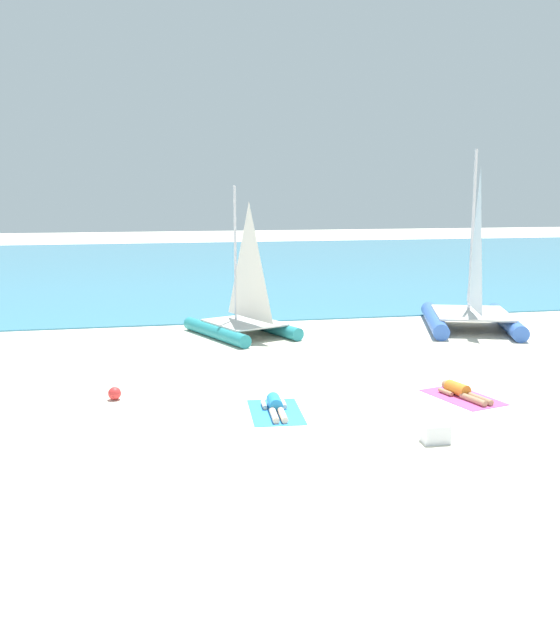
% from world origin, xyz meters
% --- Properties ---
extents(ground_plane, '(120.00, 120.00, 0.00)m').
position_xyz_m(ground_plane, '(0.00, 10.00, 0.00)').
color(ground_plane, beige).
extents(ocean_water, '(120.00, 40.00, 0.05)m').
position_xyz_m(ocean_water, '(0.00, 31.16, 0.03)').
color(ocean_water, teal).
rests_on(ocean_water, ground).
extents(sailboat_blue, '(4.32, 5.41, 6.14)m').
position_xyz_m(sailboat_blue, '(7.48, 8.44, 0.92)').
color(sailboat_blue, blue).
rests_on(sailboat_blue, ground).
extents(sailboat_teal, '(3.65, 4.39, 4.91)m').
position_xyz_m(sailboat_teal, '(-0.44, 8.87, 0.73)').
color(sailboat_teal, teal).
rests_on(sailboat_teal, ground).
extents(towel_left, '(1.24, 1.98, 0.01)m').
position_xyz_m(towel_left, '(-1.02, 0.53, 0.01)').
color(towel_left, '#338CD8').
rests_on(towel_left, ground).
extents(sunbather_left, '(0.57, 1.57, 0.30)m').
position_xyz_m(sunbather_left, '(-1.02, 0.60, 0.13)').
color(sunbather_left, '#268CCC').
rests_on(sunbather_left, towel_left).
extents(towel_right, '(1.55, 2.12, 0.01)m').
position_xyz_m(towel_right, '(3.47, 0.75, 0.01)').
color(towel_right, '#D84C99').
rests_on(towel_right, ground).
extents(sunbather_right, '(0.78, 1.55, 0.30)m').
position_xyz_m(sunbather_right, '(3.45, 0.81, 0.13)').
color(sunbather_right, orange).
rests_on(sunbather_right, towel_right).
extents(beach_ball, '(0.30, 0.30, 0.30)m').
position_xyz_m(beach_ball, '(-4.47, 2.21, 0.15)').
color(beach_ball, red).
rests_on(beach_ball, ground).
extents(cooler_box, '(0.50, 0.36, 0.36)m').
position_xyz_m(cooler_box, '(1.60, -1.93, 0.18)').
color(cooler_box, white).
rests_on(cooler_box, ground).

